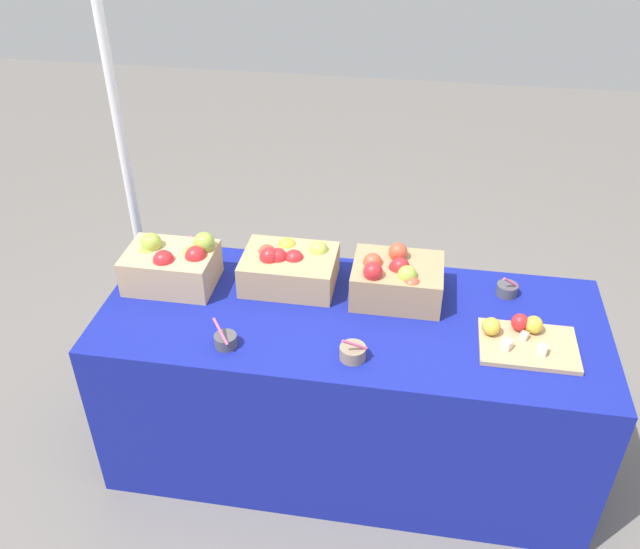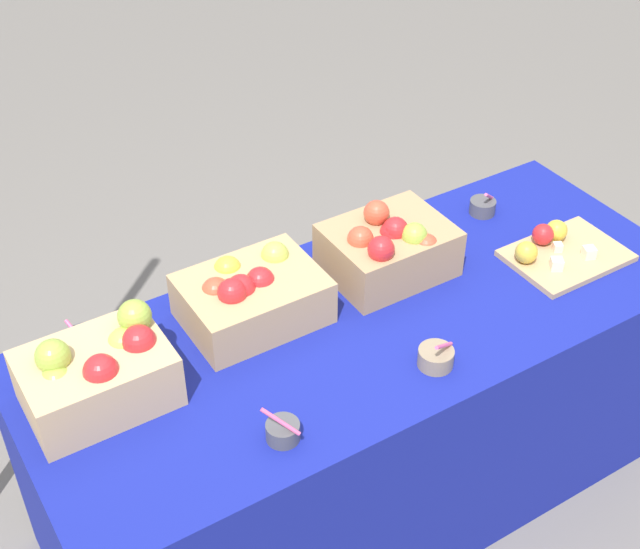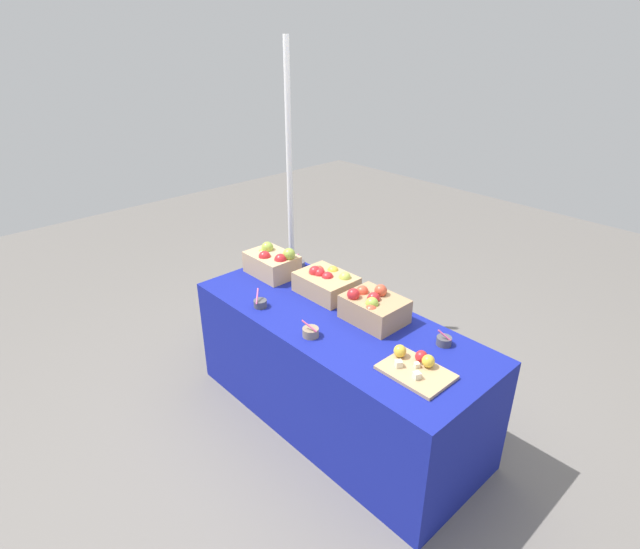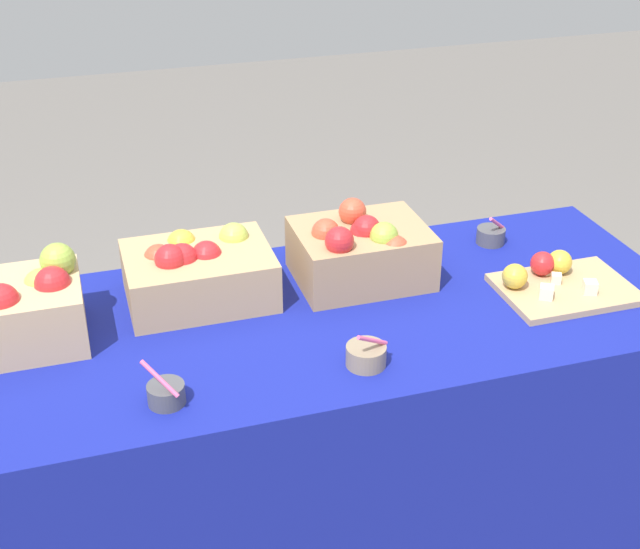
{
  "view_description": "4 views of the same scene",
  "coord_description": "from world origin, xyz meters",
  "px_view_note": "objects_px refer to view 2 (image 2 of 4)",
  "views": [
    {
      "loc": [
        0.21,
        -1.99,
        2.3
      ],
      "look_at": [
        -0.12,
        -0.0,
        0.91
      ],
      "focal_mm": 37.75,
      "sensor_mm": 36.0,
      "label": 1
    },
    {
      "loc": [
        -1.07,
        -1.47,
        2.3
      ],
      "look_at": [
        -0.12,
        0.07,
        0.89
      ],
      "focal_mm": 49.56,
      "sensor_mm": 36.0,
      "label": 2
    },
    {
      "loc": [
        1.8,
        -1.81,
        2.27
      ],
      "look_at": [
        -0.18,
        0.03,
        0.95
      ],
      "focal_mm": 28.35,
      "sensor_mm": 36.0,
      "label": 3
    },
    {
      "loc": [
        -0.54,
        -1.75,
        1.87
      ],
      "look_at": [
        0.02,
        0.07,
        0.81
      ],
      "focal_mm": 48.55,
      "sensor_mm": 36.0,
      "label": 4
    }
  ],
  "objects_px": {
    "apple_crate_middle": "(251,295)",
    "cutting_board_front": "(558,250)",
    "apple_crate_left": "(98,373)",
    "sample_bowl_near": "(483,207)",
    "sample_bowl_extra": "(283,431)",
    "sample_bowl_far": "(84,340)",
    "apple_crate_right": "(389,248)",
    "sample_bowl_mid": "(436,357)"
  },
  "relations": [
    {
      "from": "apple_crate_middle",
      "to": "sample_bowl_extra",
      "type": "bearing_deg",
      "value": -109.03
    },
    {
      "from": "apple_crate_middle",
      "to": "sample_bowl_near",
      "type": "relative_size",
      "value": 3.75
    },
    {
      "from": "sample_bowl_mid",
      "to": "sample_bowl_near",
      "type": "bearing_deg",
      "value": 40.51
    },
    {
      "from": "apple_crate_left",
      "to": "apple_crate_right",
      "type": "distance_m",
      "value": 0.88
    },
    {
      "from": "sample_bowl_near",
      "to": "sample_bowl_extra",
      "type": "relative_size",
      "value": 0.91
    },
    {
      "from": "apple_crate_left",
      "to": "apple_crate_middle",
      "type": "xyz_separation_m",
      "value": [
        0.45,
        0.08,
        -0.01
      ]
    },
    {
      "from": "cutting_board_front",
      "to": "sample_bowl_near",
      "type": "bearing_deg",
      "value": 97.43
    },
    {
      "from": "cutting_board_front",
      "to": "sample_bowl_near",
      "type": "xyz_separation_m",
      "value": [
        -0.04,
        0.29,
        -0.0
      ]
    },
    {
      "from": "apple_crate_left",
      "to": "sample_bowl_near",
      "type": "xyz_separation_m",
      "value": [
        1.31,
        0.14,
        -0.07
      ]
    },
    {
      "from": "sample_bowl_near",
      "to": "sample_bowl_mid",
      "type": "relative_size",
      "value": 0.93
    },
    {
      "from": "sample_bowl_extra",
      "to": "apple_crate_left",
      "type": "bearing_deg",
      "value": 132.36
    },
    {
      "from": "cutting_board_front",
      "to": "apple_crate_middle",
      "type": "bearing_deg",
      "value": 165.38
    },
    {
      "from": "apple_crate_middle",
      "to": "cutting_board_front",
      "type": "xyz_separation_m",
      "value": [
        0.89,
        -0.23,
        -0.05
      ]
    },
    {
      "from": "cutting_board_front",
      "to": "apple_crate_right",
      "type": "bearing_deg",
      "value": 156.36
    },
    {
      "from": "apple_crate_right",
      "to": "sample_bowl_extra",
      "type": "height_order",
      "value": "apple_crate_right"
    },
    {
      "from": "apple_crate_right",
      "to": "sample_bowl_near",
      "type": "relative_size",
      "value": 3.51
    },
    {
      "from": "cutting_board_front",
      "to": "sample_bowl_far",
      "type": "bearing_deg",
      "value": 164.74
    },
    {
      "from": "sample_bowl_mid",
      "to": "sample_bowl_extra",
      "type": "height_order",
      "value": "sample_bowl_extra"
    },
    {
      "from": "sample_bowl_far",
      "to": "cutting_board_front",
      "type": "bearing_deg",
      "value": -15.26
    },
    {
      "from": "apple_crate_middle",
      "to": "sample_bowl_mid",
      "type": "distance_m",
      "value": 0.51
    },
    {
      "from": "cutting_board_front",
      "to": "sample_bowl_far",
      "type": "relative_size",
      "value": 3.49
    },
    {
      "from": "cutting_board_front",
      "to": "sample_bowl_mid",
      "type": "height_order",
      "value": "sample_bowl_mid"
    },
    {
      "from": "apple_crate_right",
      "to": "sample_bowl_near",
      "type": "distance_m",
      "value": 0.44
    },
    {
      "from": "apple_crate_right",
      "to": "sample_bowl_far",
      "type": "height_order",
      "value": "apple_crate_right"
    },
    {
      "from": "apple_crate_right",
      "to": "sample_bowl_far",
      "type": "distance_m",
      "value": 0.87
    },
    {
      "from": "apple_crate_right",
      "to": "cutting_board_front",
      "type": "bearing_deg",
      "value": -23.64
    },
    {
      "from": "sample_bowl_mid",
      "to": "sample_bowl_extra",
      "type": "xyz_separation_m",
      "value": [
        -0.45,
        -0.01,
        -0.0
      ]
    },
    {
      "from": "sample_bowl_near",
      "to": "sample_bowl_far",
      "type": "bearing_deg",
      "value": 177.04
    },
    {
      "from": "apple_crate_middle",
      "to": "cutting_board_front",
      "type": "distance_m",
      "value": 0.93
    },
    {
      "from": "apple_crate_right",
      "to": "sample_bowl_near",
      "type": "xyz_separation_m",
      "value": [
        0.43,
        0.09,
        -0.06
      ]
    },
    {
      "from": "apple_crate_middle",
      "to": "sample_bowl_far",
      "type": "height_order",
      "value": "apple_crate_middle"
    },
    {
      "from": "sample_bowl_mid",
      "to": "sample_bowl_far",
      "type": "height_order",
      "value": "sample_bowl_mid"
    },
    {
      "from": "apple_crate_middle",
      "to": "apple_crate_right",
      "type": "bearing_deg",
      "value": -3.87
    },
    {
      "from": "apple_crate_middle",
      "to": "sample_bowl_far",
      "type": "xyz_separation_m",
      "value": [
        -0.42,
        0.13,
        -0.05
      ]
    },
    {
      "from": "apple_crate_middle",
      "to": "sample_bowl_near",
      "type": "height_order",
      "value": "apple_crate_middle"
    },
    {
      "from": "sample_bowl_far",
      "to": "sample_bowl_near",
      "type": "bearing_deg",
      "value": -2.96
    },
    {
      "from": "sample_bowl_near",
      "to": "sample_bowl_extra",
      "type": "distance_m",
      "value": 1.11
    },
    {
      "from": "sample_bowl_near",
      "to": "sample_bowl_mid",
      "type": "bearing_deg",
      "value": -139.49
    },
    {
      "from": "sample_bowl_near",
      "to": "sample_bowl_extra",
      "type": "height_order",
      "value": "sample_bowl_extra"
    },
    {
      "from": "apple_crate_left",
      "to": "apple_crate_right",
      "type": "height_order",
      "value": "apple_crate_left"
    },
    {
      "from": "apple_crate_left",
      "to": "apple_crate_right",
      "type": "xyz_separation_m",
      "value": [
        0.88,
        0.05,
        -0.0
      ]
    },
    {
      "from": "sample_bowl_far",
      "to": "sample_bowl_extra",
      "type": "xyz_separation_m",
      "value": [
        0.28,
        -0.54,
        0.0
      ]
    }
  ]
}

